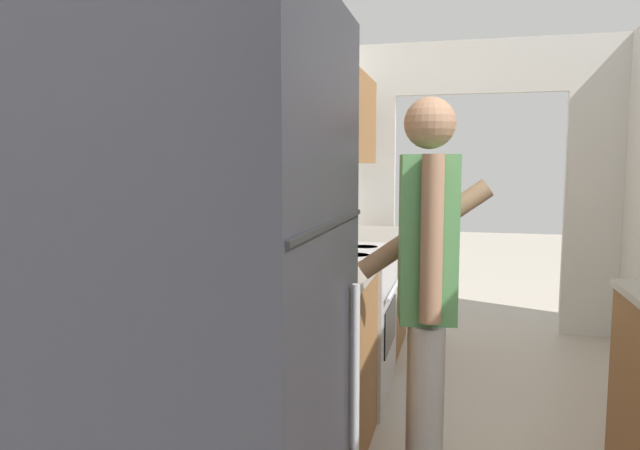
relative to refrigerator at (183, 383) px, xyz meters
The scene contains 6 objects.
wall_left 1.53m from the refrigerator, 103.24° to the left, with size 0.38×6.98×2.50m.
wall_far_with_doorway 4.02m from the refrigerator, 78.56° to the left, with size 2.73×0.06×2.50m.
counter_left 1.98m from the refrigerator, 92.13° to the left, with size 0.62×3.25×0.92m.
refrigerator is the anchor object (origin of this frame).
range_oven 2.25m from the refrigerator, 91.64° to the left, with size 0.66×0.78×1.06m.
person 1.10m from the refrigerator, 60.98° to the left, with size 0.55×0.41×1.70m.
Camera 1 is at (-0.14, -0.53, 1.45)m, focal length 32.00 mm.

